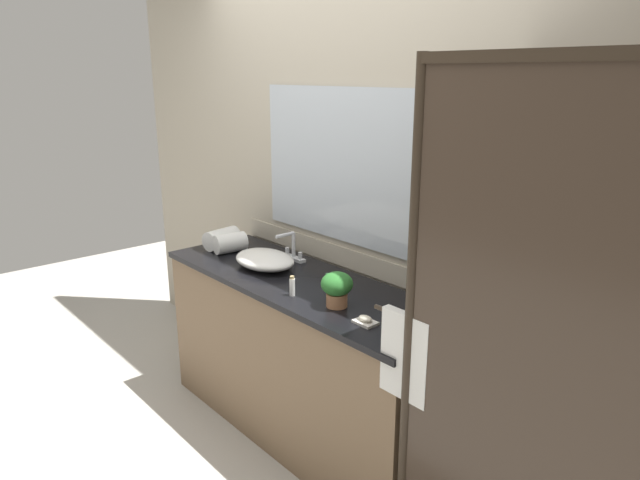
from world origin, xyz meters
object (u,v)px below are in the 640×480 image
(sink_basin, at_px, (265,260))
(amenity_bottle_conditioner, at_px, (292,286))
(potted_plant, at_px, (337,287))
(faucet, at_px, (292,251))
(soap_dish, at_px, (365,321))
(amenity_bottle_lotion, at_px, (419,318))
(rolled_towel_middle, at_px, (230,243))
(amenity_bottle_shampoo, at_px, (328,281))
(rolled_towel_near_edge, at_px, (222,238))

(sink_basin, bearing_deg, amenity_bottle_conditioner, -19.12)
(potted_plant, bearing_deg, sink_basin, 173.40)
(sink_basin, height_order, faucet, faucet)
(soap_dish, relative_size, amenity_bottle_lotion, 1.23)
(sink_basin, distance_m, rolled_towel_middle, 0.36)
(sink_basin, xyz_separation_m, amenity_bottle_shampoo, (0.47, 0.04, -0.01))
(rolled_towel_near_edge, bearing_deg, soap_dish, -5.77)
(potted_plant, height_order, rolled_towel_near_edge, potted_plant)
(amenity_bottle_lotion, relative_size, rolled_towel_middle, 0.44)
(amenity_bottle_lotion, height_order, rolled_towel_near_edge, rolled_towel_near_edge)
(amenity_bottle_conditioner, distance_m, amenity_bottle_lotion, 0.66)
(potted_plant, distance_m, rolled_towel_near_edge, 1.14)
(sink_basin, bearing_deg, potted_plant, -6.60)
(sink_basin, distance_m, rolled_towel_near_edge, 0.47)
(amenity_bottle_conditioner, relative_size, rolled_towel_near_edge, 0.47)
(amenity_bottle_shampoo, height_order, rolled_towel_middle, rolled_towel_middle)
(soap_dish, bearing_deg, faucet, 160.76)
(amenity_bottle_conditioner, bearing_deg, rolled_towel_near_edge, 169.24)
(amenity_bottle_shampoo, distance_m, amenity_bottle_lotion, 0.59)
(soap_dish, relative_size, amenity_bottle_conditioner, 1.00)
(amenity_bottle_conditioner, bearing_deg, faucet, 141.28)
(potted_plant, xyz_separation_m, amenity_bottle_conditioner, (-0.24, -0.07, -0.05))
(amenity_bottle_conditioner, height_order, rolled_towel_near_edge, rolled_towel_near_edge)
(amenity_bottle_lotion, bearing_deg, potted_plant, -163.91)
(sink_basin, relative_size, amenity_bottle_conditioner, 3.87)
(amenity_bottle_lotion, distance_m, rolled_towel_near_edge, 1.53)
(soap_dish, distance_m, rolled_towel_middle, 1.25)
(amenity_bottle_conditioner, relative_size, amenity_bottle_lotion, 1.23)
(amenity_bottle_shampoo, bearing_deg, soap_dish, -20.91)
(potted_plant, distance_m, rolled_towel_middle, 1.03)
(soap_dish, bearing_deg, amenity_bottle_shampoo, 159.09)
(sink_basin, distance_m, amenity_bottle_lotion, 1.06)
(potted_plant, relative_size, soap_dish, 1.65)
(potted_plant, distance_m, amenity_bottle_shampoo, 0.24)
(faucet, bearing_deg, rolled_towel_near_edge, -159.85)
(amenity_bottle_shampoo, distance_m, rolled_towel_near_edge, 0.94)
(faucet, height_order, amenity_bottle_conditioner, faucet)
(potted_plant, height_order, amenity_bottle_conditioner, potted_plant)
(amenity_bottle_conditioner, xyz_separation_m, amenity_bottle_lotion, (0.63, 0.18, -0.01))
(faucet, relative_size, rolled_towel_middle, 0.91)
(faucet, relative_size, amenity_bottle_shampoo, 2.17)
(soap_dish, distance_m, amenity_bottle_conditioner, 0.46)
(faucet, xyz_separation_m, potted_plant, (0.67, -0.27, 0.04))
(amenity_bottle_lotion, bearing_deg, rolled_towel_middle, -178.89)
(soap_dish, relative_size, amenity_bottle_shampoo, 1.28)
(soap_dish, xyz_separation_m, amenity_bottle_shampoo, (-0.42, 0.16, 0.02))
(rolled_towel_near_edge, bearing_deg, amenity_bottle_lotion, 0.51)
(soap_dish, height_order, rolled_towel_middle, rolled_towel_middle)
(potted_plant, xyz_separation_m, rolled_towel_middle, (-1.03, 0.09, -0.04))
(sink_basin, height_order, potted_plant, potted_plant)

